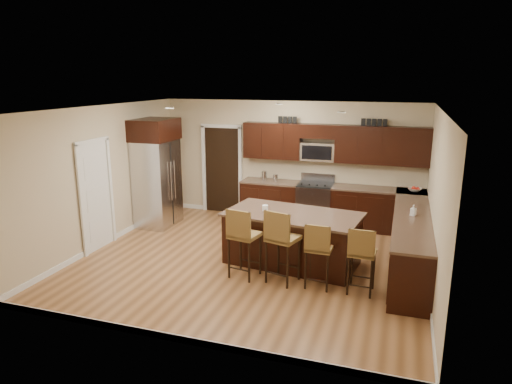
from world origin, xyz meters
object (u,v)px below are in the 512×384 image
(stool_left, at_px, (242,235))
(refrigerator, at_px, (157,172))
(stool_mid, at_px, (281,238))
(stool_extra, at_px, (362,253))
(stool_right, at_px, (319,248))
(island, at_px, (292,240))
(range, at_px, (315,204))

(stool_left, distance_m, refrigerator, 3.43)
(stool_mid, bearing_deg, refrigerator, 163.53)
(stool_left, bearing_deg, stool_mid, 10.27)
(stool_extra, bearing_deg, stool_mid, -177.33)
(stool_mid, xyz_separation_m, refrigerator, (-3.36, 2.05, 0.45))
(stool_left, bearing_deg, stool_right, 10.60)
(stool_left, relative_size, stool_right, 1.11)
(island, bearing_deg, range, 98.57)
(stool_mid, bearing_deg, island, 106.00)
(refrigerator, bearing_deg, island, -19.72)
(stool_extra, bearing_deg, range, 114.88)
(range, height_order, refrigerator, refrigerator)
(stool_right, relative_size, refrigerator, 0.45)
(island, relative_size, stool_right, 2.32)
(refrigerator, bearing_deg, stool_left, -37.00)
(island, distance_m, refrigerator, 3.63)
(range, height_order, island, range)
(island, xyz_separation_m, stool_extra, (1.27, -0.84, 0.23))
(stool_left, xyz_separation_m, stool_extra, (1.89, 0.01, -0.08))
(stool_left, bearing_deg, range, 89.83)
(stool_right, bearing_deg, range, 104.12)
(range, bearing_deg, stool_mid, -88.97)
(island, distance_m, stool_extra, 1.54)
(range, xyz_separation_m, stool_extra, (1.31, -3.15, 0.19))
(range, bearing_deg, stool_left, -100.49)
(island, bearing_deg, stool_left, -118.81)
(range, xyz_separation_m, refrigerator, (-3.30, -1.11, 0.73))
(stool_mid, bearing_deg, stool_left, -165.15)
(island, height_order, stool_left, stool_left)
(refrigerator, bearing_deg, stool_mid, -31.37)
(range, distance_m, stool_right, 3.22)
(island, xyz_separation_m, stool_mid, (0.02, -0.85, 0.33))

